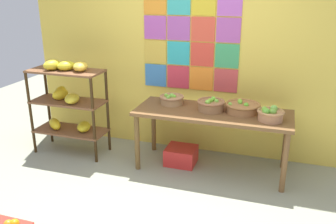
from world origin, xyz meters
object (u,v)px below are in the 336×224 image
Objects in this scene: display_table at (213,118)px; fruit_basket_back_right at (270,114)px; produce_crate_under_table at (181,155)px; fruit_basket_right at (211,105)px; fruit_basket_back_left at (172,99)px; banana_shelf_unit at (67,96)px; fruit_basket_centre at (243,107)px.

display_table is 0.67m from fruit_basket_back_right.
produce_crate_under_table is (-0.38, 0.01, -0.54)m from display_table.
display_table is at bearing -36.30° from fruit_basket_right.
fruit_basket_back_right is at bearing -8.98° from display_table.
fruit_basket_right is at bearing -10.78° from fruit_basket_back_left.
fruit_basket_back_right is (1.18, -0.22, 0.01)m from fruit_basket_back_left.
banana_shelf_unit is 1.88m from display_table.
display_table is 0.57m from fruit_basket_back_left.
fruit_basket_right reaches higher than fruit_basket_back_left.
banana_shelf_unit is at bearing -175.71° from fruit_basket_centre.
banana_shelf_unit is at bearing -175.98° from produce_crate_under_table.
fruit_basket_back_left is 0.51m from fruit_basket_right.
fruit_basket_back_left is 1.04× the size of fruit_basket_back_right.
banana_shelf_unit reaches higher than fruit_basket_back_right.
fruit_basket_back_left is 0.86m from fruit_basket_centre.
fruit_basket_centre is at bearing 4.29° from banana_shelf_unit.
produce_crate_under_table is at bearing 4.02° from banana_shelf_unit.
fruit_basket_back_right is (2.51, -0.01, 0.04)m from banana_shelf_unit.
fruit_basket_centre is (0.33, 0.07, 0.14)m from display_table.
fruit_basket_back_left is 0.76× the size of fruit_basket_centre.
fruit_basket_back_left reaches higher than display_table.
fruit_basket_back_left is at bearing 177.07° from fruit_basket_centre.
fruit_basket_centre is (0.86, -0.04, 0.00)m from fruit_basket_back_left.
fruit_basket_back_left is 0.82× the size of produce_crate_under_table.
fruit_basket_back_right is (0.31, -0.18, 0.01)m from fruit_basket_centre.
fruit_basket_centre is at bearing 4.86° from produce_crate_under_table.
banana_shelf_unit is 2.20m from fruit_basket_centre.
fruit_basket_centre is at bearing 12.87° from display_table.
fruit_basket_right is at bearing 143.70° from display_table.
banana_shelf_unit is 1.35m from fruit_basket_back_left.
fruit_basket_back_right reaches higher than display_table.
produce_crate_under_table is at bearing 173.51° from fruit_basket_back_right.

